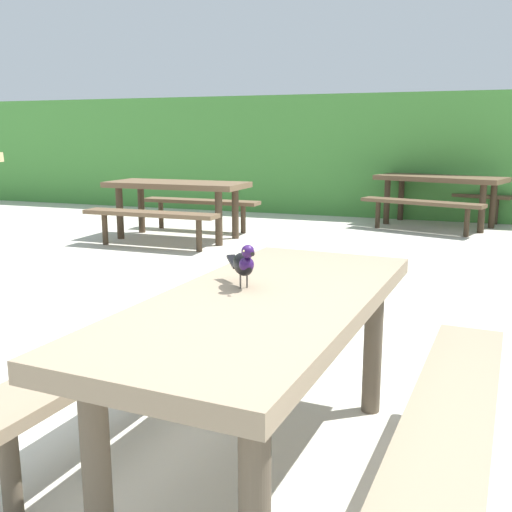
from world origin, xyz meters
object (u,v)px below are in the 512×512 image
object	(u,v)px
picnic_table_foreground	(266,341)
picnic_table_mid_right	(440,189)
picnic_table_mid_left	(177,196)
bird_grackle	(244,263)

from	to	relation	value
picnic_table_foreground	picnic_table_mid_right	bearing A→B (deg)	87.78
picnic_table_foreground	picnic_table_mid_left	size ratio (longest dim) A/B	1.02
bird_grackle	picnic_table_mid_right	size ratio (longest dim) A/B	0.11
picnic_table_foreground	picnic_table_mid_right	distance (m)	7.06
picnic_table_mid_left	picnic_table_mid_right	distance (m)	3.88
picnic_table_mid_right	picnic_table_mid_left	bearing A→B (deg)	-143.81
bird_grackle	picnic_table_mid_right	world-z (taller)	bird_grackle
picnic_table_foreground	picnic_table_mid_left	distance (m)	5.55
bird_grackle	picnic_table_mid_left	distance (m)	5.45
picnic_table_mid_left	picnic_table_mid_right	xyz separation A→B (m)	(3.13, 2.29, 0.00)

